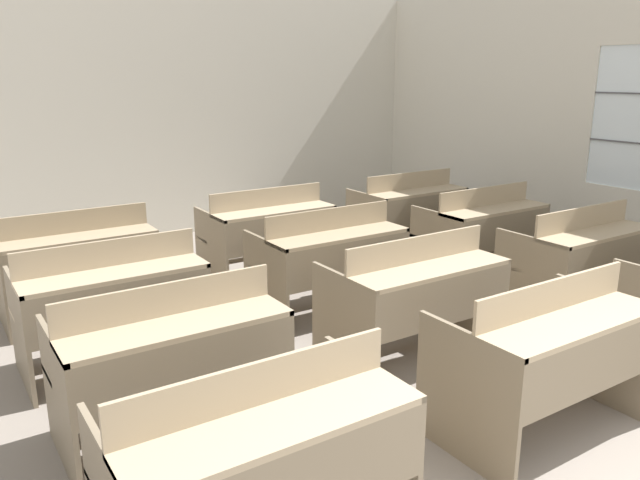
% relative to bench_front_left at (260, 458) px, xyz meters
% --- Properties ---
extents(wall_back, '(7.15, 0.06, 2.97)m').
position_rel_bench_front_left_xyz_m(wall_back, '(1.61, 5.42, 1.00)').
color(wall_back, beige).
rests_on(wall_back, ground_plane).
extents(wall_right_with_window, '(0.06, 6.93, 2.97)m').
position_rel_bench_front_left_xyz_m(wall_right_with_window, '(5.15, 1.97, 1.00)').
color(wall_right_with_window, beige).
rests_on(wall_right_with_window, ground_plane).
extents(bench_front_left, '(1.19, 0.70, 0.90)m').
position_rel_bench_front_left_xyz_m(bench_front_left, '(0.00, 0.00, 0.00)').
color(bench_front_left, '#81725B').
rests_on(bench_front_left, ground_plane).
extents(bench_front_center, '(1.19, 0.70, 0.90)m').
position_rel_bench_front_left_xyz_m(bench_front_center, '(1.78, 0.00, 0.00)').
color(bench_front_center, '#7C6D56').
rests_on(bench_front_center, ground_plane).
extents(bench_second_left, '(1.19, 0.70, 0.90)m').
position_rel_bench_front_left_xyz_m(bench_second_left, '(0.03, 1.09, 0.00)').
color(bench_second_left, '#807059').
rests_on(bench_second_left, ground_plane).
extents(bench_second_center, '(1.19, 0.70, 0.90)m').
position_rel_bench_front_left_xyz_m(bench_second_center, '(1.78, 1.09, 0.00)').
color(bench_second_center, '#81715A').
rests_on(bench_second_center, ground_plane).
extents(bench_second_right, '(1.19, 0.70, 0.90)m').
position_rel_bench_front_left_xyz_m(bench_second_right, '(3.58, 1.05, 0.00)').
color(bench_second_right, '#7B6B54').
rests_on(bench_second_right, ground_plane).
extents(bench_third_left, '(1.19, 0.70, 0.90)m').
position_rel_bench_front_left_xyz_m(bench_third_left, '(-0.00, 2.14, 0.00)').
color(bench_third_left, '#82735C').
rests_on(bench_third_left, ground_plane).
extents(bench_third_center, '(1.19, 0.70, 0.90)m').
position_rel_bench_front_left_xyz_m(bench_third_center, '(1.78, 2.15, 0.00)').
color(bench_third_center, '#796952').
rests_on(bench_third_center, ground_plane).
extents(bench_third_right, '(1.19, 0.70, 0.90)m').
position_rel_bench_front_left_xyz_m(bench_third_right, '(3.59, 2.14, 0.00)').
color(bench_third_right, '#7B6C55').
rests_on(bench_third_right, ground_plane).
extents(bench_back_left, '(1.19, 0.70, 0.90)m').
position_rel_bench_front_left_xyz_m(bench_back_left, '(0.01, 3.22, 0.00)').
color(bench_back_left, '#786952').
rests_on(bench_back_left, ground_plane).
extents(bench_back_center, '(1.19, 0.70, 0.90)m').
position_rel_bench_front_left_xyz_m(bench_back_center, '(1.80, 3.24, 0.00)').
color(bench_back_center, '#83745D').
rests_on(bench_back_center, ground_plane).
extents(bench_back_right, '(1.19, 0.70, 0.90)m').
position_rel_bench_front_left_xyz_m(bench_back_right, '(3.59, 3.22, 0.00)').
color(bench_back_right, '#7D6E57').
rests_on(bench_back_right, ground_plane).
extents(wastepaper_bin, '(0.29, 0.29, 0.34)m').
position_rel_bench_front_left_xyz_m(wastepaper_bin, '(4.83, 3.88, -0.31)').
color(wastepaper_bin, '#33477A').
rests_on(wastepaper_bin, ground_plane).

